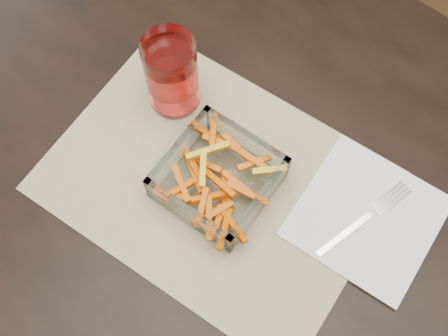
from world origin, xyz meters
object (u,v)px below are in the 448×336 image
(dining_table, at_px, (269,236))
(fork, at_px, (366,217))
(glass_bowl, at_px, (218,179))
(tumbler, at_px, (172,76))

(dining_table, bearing_deg, fork, 37.92)
(dining_table, bearing_deg, glass_bowl, -173.51)
(dining_table, relative_size, glass_bowl, 10.82)
(dining_table, xyz_separation_m, glass_bowl, (-0.09, -0.01, 0.11))
(glass_bowl, bearing_deg, dining_table, 6.49)
(glass_bowl, xyz_separation_m, fork, (0.19, 0.09, -0.02))
(dining_table, distance_m, tumbler, 0.28)
(dining_table, height_order, glass_bowl, glass_bowl)
(glass_bowl, distance_m, fork, 0.21)
(glass_bowl, bearing_deg, tumbler, 153.21)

